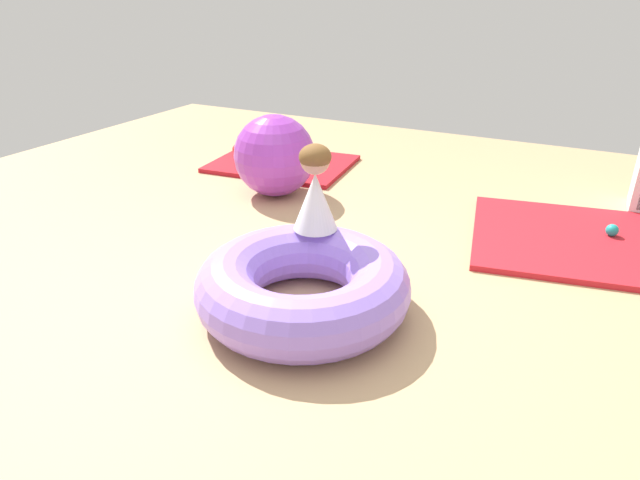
# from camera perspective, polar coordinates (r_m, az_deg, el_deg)

# --- Properties ---
(ground_plane) EXTENTS (8.00, 8.00, 0.00)m
(ground_plane) POSITION_cam_1_polar(r_m,az_deg,el_deg) (3.14, -2.10, -5.74)
(ground_plane) COLOR tan
(gym_mat_near_left) EXTENTS (1.82, 1.51, 0.04)m
(gym_mat_near_left) POSITION_cam_1_polar(r_m,az_deg,el_deg) (4.15, 26.92, -0.25)
(gym_mat_near_left) COLOR red
(gym_mat_near_left) RESTS_ON ground
(gym_mat_far_right) EXTENTS (1.37, 1.09, 0.04)m
(gym_mat_far_right) POSITION_cam_1_polar(r_m,az_deg,el_deg) (5.37, -3.95, 7.93)
(gym_mat_far_right) COLOR #B21923
(gym_mat_far_right) RESTS_ON ground
(inflatable_cushion) EXTENTS (1.14, 1.14, 0.33)m
(inflatable_cushion) POSITION_cam_1_polar(r_m,az_deg,el_deg) (2.91, -1.79, -4.75)
(inflatable_cushion) COLOR #9975EA
(inflatable_cushion) RESTS_ON ground
(child_in_white) EXTENTS (0.35, 0.35, 0.50)m
(child_in_white) POSITION_cam_1_polar(r_m,az_deg,el_deg) (3.08, -0.50, 5.36)
(child_in_white) COLOR white
(child_in_white) RESTS_ON inflatable_cushion
(play_ball_red) EXTENTS (0.10, 0.10, 0.10)m
(play_ball_red) POSITION_cam_1_polar(r_m,az_deg,el_deg) (5.63, -8.59, 9.31)
(play_ball_red) COLOR red
(play_ball_red) RESTS_ON gym_mat_far_right
(play_ball_orange) EXTENTS (0.07, 0.07, 0.07)m
(play_ball_orange) POSITION_cam_1_polar(r_m,az_deg,el_deg) (5.13, -4.39, 7.73)
(play_ball_orange) COLOR orange
(play_ball_orange) RESTS_ON gym_mat_far_right
(play_ball_teal) EXTENTS (0.08, 0.08, 0.08)m
(play_ball_teal) POSITION_cam_1_polar(r_m,az_deg,el_deg) (4.24, 28.12, 0.91)
(play_ball_teal) COLOR teal
(play_ball_teal) RESTS_ON gym_mat_near_left
(play_ball_green) EXTENTS (0.11, 0.11, 0.11)m
(play_ball_green) POSITION_cam_1_polar(r_m,az_deg,el_deg) (5.48, -0.36, 9.17)
(play_ball_green) COLOR green
(play_ball_green) RESTS_ON gym_mat_far_right
(play_ball_pink) EXTENTS (0.07, 0.07, 0.07)m
(play_ball_pink) POSITION_cam_1_polar(r_m,az_deg,el_deg) (5.68, -3.31, 9.49)
(play_ball_pink) COLOR pink
(play_ball_pink) RESTS_ON gym_mat_far_right
(exercise_ball_large) EXTENTS (0.67, 0.67, 0.67)m
(exercise_ball_large) POSITION_cam_1_polar(r_m,az_deg,el_deg) (4.53, -4.75, 8.74)
(exercise_ball_large) COLOR purple
(exercise_ball_large) RESTS_ON ground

